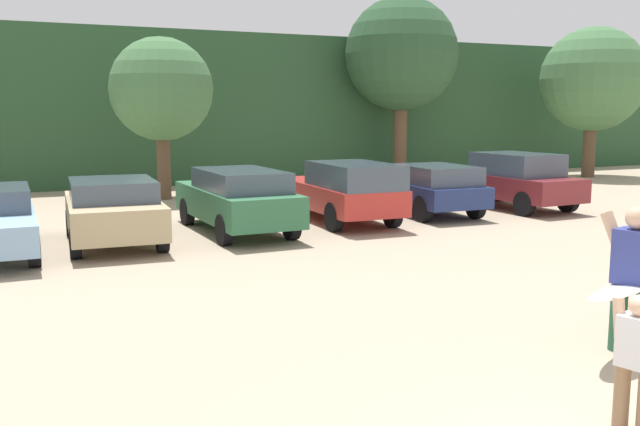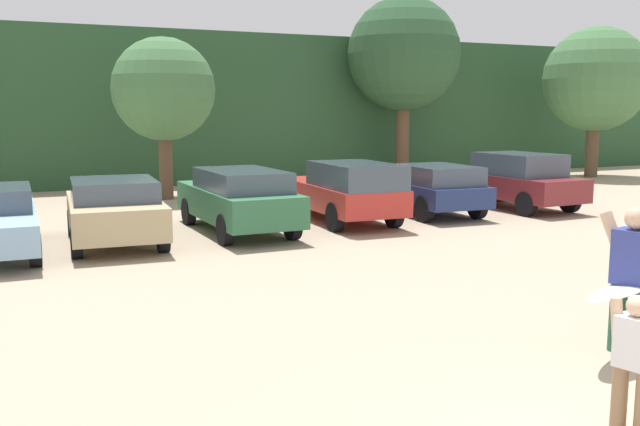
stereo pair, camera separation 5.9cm
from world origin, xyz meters
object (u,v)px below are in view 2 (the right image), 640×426
(parked_car_red, at_px, (344,190))
(person_adult, at_px, (633,272))
(parked_car_tan, at_px, (114,209))
(parked_car_maroon, at_px, (515,180))
(parked_car_navy, at_px, (429,187))
(person_child, at_px, (634,356))
(surfboard_white, at_px, (626,288))
(parked_car_forest_green, at_px, (238,198))

(parked_car_red, relative_size, person_adult, 2.68)
(parked_car_tan, height_order, parked_car_maroon, parked_car_maroon)
(parked_car_navy, xyz_separation_m, parked_car_maroon, (2.99, -0.02, 0.09))
(parked_car_navy, bearing_deg, person_adult, 161.82)
(parked_car_tan, bearing_deg, parked_car_navy, -80.99)
(parked_car_tan, bearing_deg, person_adult, -151.32)
(parked_car_red, relative_size, person_child, 3.74)
(surfboard_white, bearing_deg, person_adult, 167.42)
(parked_car_navy, height_order, surfboard_white, parked_car_navy)
(parked_car_red, relative_size, parked_car_navy, 1.12)
(parked_car_navy, bearing_deg, parked_car_maroon, -87.68)
(person_adult, bearing_deg, surfboard_white, -8.64)
(parked_car_navy, distance_m, person_adult, 11.25)
(parked_car_tan, xyz_separation_m, surfboard_white, (4.45, -9.67, 0.07))
(parked_car_maroon, xyz_separation_m, person_child, (-8.63, -11.98, -0.14))
(parked_car_navy, relative_size, person_adult, 2.38)
(person_adult, bearing_deg, parked_car_forest_green, -96.66)
(parked_car_maroon, bearing_deg, parked_car_red, 89.67)
(parked_car_maroon, bearing_deg, surfboard_white, 143.10)
(person_child, bearing_deg, parked_car_tan, -91.60)
(person_adult, xyz_separation_m, surfboard_white, (-0.13, -0.02, -0.18))
(parked_car_tan, xyz_separation_m, parked_car_maroon, (11.56, 0.83, 0.10))
(parked_car_forest_green, relative_size, person_adult, 2.61)
(surfboard_white, bearing_deg, parked_car_forest_green, -101.32)
(parked_car_tan, distance_m, person_child, 11.53)
(parked_car_tan, relative_size, parked_car_maroon, 0.94)
(parked_car_forest_green, xyz_separation_m, parked_car_red, (2.95, 0.33, 0.02))
(parked_car_tan, bearing_deg, surfboard_white, -151.97)
(person_adult, relative_size, person_child, 1.40)
(parked_car_red, xyz_separation_m, surfboard_white, (-1.39, -10.26, -0.02))
(person_adult, bearing_deg, person_child, 26.02)
(parked_car_forest_green, relative_size, parked_car_maroon, 1.05)
(parked_car_maroon, distance_m, surfboard_white, 12.69)
(parked_car_tan, relative_size, surfboard_white, 2.27)
(parked_car_forest_green, height_order, parked_car_maroon, parked_car_maroon)
(parked_car_tan, height_order, surfboard_white, parked_car_tan)
(parked_car_tan, xyz_separation_m, parked_car_red, (5.84, 0.59, 0.09))
(parked_car_red, height_order, parked_car_maroon, parked_car_maroon)
(parked_car_forest_green, bearing_deg, parked_car_navy, -85.16)
(parked_car_tan, distance_m, parked_car_forest_green, 2.89)
(parked_car_tan, distance_m, person_adult, 10.69)
(parked_car_red, xyz_separation_m, person_adult, (-1.26, -10.24, 0.16))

